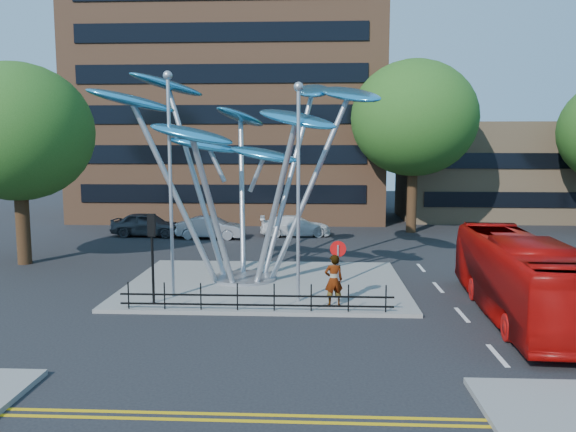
# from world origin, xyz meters

# --- Properties ---
(ground) EXTENTS (120.00, 120.00, 0.00)m
(ground) POSITION_xyz_m (0.00, 0.00, 0.00)
(ground) COLOR black
(ground) RESTS_ON ground
(traffic_island) EXTENTS (12.00, 9.00, 0.15)m
(traffic_island) POSITION_xyz_m (-1.00, 6.00, 0.07)
(traffic_island) COLOR slate
(traffic_island) RESTS_ON ground
(double_yellow_near) EXTENTS (40.00, 0.12, 0.01)m
(double_yellow_near) POSITION_xyz_m (0.00, -6.00, 0.01)
(double_yellow_near) COLOR gold
(double_yellow_near) RESTS_ON ground
(double_yellow_far) EXTENTS (40.00, 0.12, 0.01)m
(double_yellow_far) POSITION_xyz_m (0.00, -6.30, 0.01)
(double_yellow_far) COLOR gold
(double_yellow_far) RESTS_ON ground
(brick_tower) EXTENTS (25.00, 15.00, 30.00)m
(brick_tower) POSITION_xyz_m (-6.00, 32.00, 15.00)
(brick_tower) COLOR brown
(brick_tower) RESTS_ON ground
(low_building_near) EXTENTS (15.00, 8.00, 8.00)m
(low_building_near) POSITION_xyz_m (16.00, 30.00, 4.00)
(low_building_near) COLOR tan
(low_building_near) RESTS_ON ground
(tree_right) EXTENTS (8.80, 8.80, 12.11)m
(tree_right) POSITION_xyz_m (8.00, 22.00, 8.04)
(tree_right) COLOR black
(tree_right) RESTS_ON ground
(tree_left) EXTENTS (7.60, 7.60, 10.32)m
(tree_left) POSITION_xyz_m (-14.00, 10.00, 6.79)
(tree_left) COLOR black
(tree_left) RESTS_ON ground
(leaf_sculpture) EXTENTS (12.72, 9.54, 9.51)m
(leaf_sculpture) POSITION_xyz_m (-2.07, 6.68, 6.87)
(leaf_sculpture) COLOR #9EA0A5
(leaf_sculpture) RESTS_ON traffic_island
(street_lamp_left) EXTENTS (0.36, 0.36, 8.80)m
(street_lamp_left) POSITION_xyz_m (-4.50, 3.50, 5.36)
(street_lamp_left) COLOR #9EA0A5
(street_lamp_left) RESTS_ON traffic_island
(street_lamp_right) EXTENTS (0.36, 0.36, 8.30)m
(street_lamp_right) POSITION_xyz_m (0.50, 3.00, 5.09)
(street_lamp_right) COLOR #9EA0A5
(street_lamp_right) RESTS_ON traffic_island
(traffic_light_island) EXTENTS (0.28, 0.18, 3.42)m
(traffic_light_island) POSITION_xyz_m (-5.00, 2.50, 2.61)
(traffic_light_island) COLOR black
(traffic_light_island) RESTS_ON traffic_island
(no_entry_sign_island) EXTENTS (0.60, 0.10, 2.45)m
(no_entry_sign_island) POSITION_xyz_m (2.00, 2.52, 1.82)
(no_entry_sign_island) COLOR #9EA0A5
(no_entry_sign_island) RESTS_ON traffic_island
(pedestrian_railing_front) EXTENTS (10.00, 0.06, 1.00)m
(pedestrian_railing_front) POSITION_xyz_m (-1.00, 1.70, 0.55)
(pedestrian_railing_front) COLOR black
(pedestrian_railing_front) RESTS_ON traffic_island
(red_bus) EXTENTS (3.01, 10.58, 2.91)m
(red_bus) POSITION_xyz_m (8.44, 1.93, 1.46)
(red_bus) COLOR #A90A07
(red_bus) RESTS_ON ground
(pedestrian) EXTENTS (0.80, 0.61, 1.94)m
(pedestrian) POSITION_xyz_m (1.85, 2.50, 1.12)
(pedestrian) COLOR gray
(pedestrian) RESTS_ON traffic_island
(parked_car_left) EXTENTS (4.95, 2.28, 1.64)m
(parked_car_left) POSITION_xyz_m (-10.29, 19.29, 0.82)
(parked_car_left) COLOR #3C3D43
(parked_car_left) RESTS_ON ground
(parked_car_mid) EXTENTS (4.55, 1.78, 1.48)m
(parked_car_mid) POSITION_xyz_m (-5.79, 18.52, 0.74)
(parked_car_mid) COLOR #A5A8AC
(parked_car_mid) RESTS_ON ground
(parked_car_right) EXTENTS (4.99, 2.46, 1.40)m
(parked_car_right) POSITION_xyz_m (-0.22, 19.88, 0.70)
(parked_car_right) COLOR silver
(parked_car_right) RESTS_ON ground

